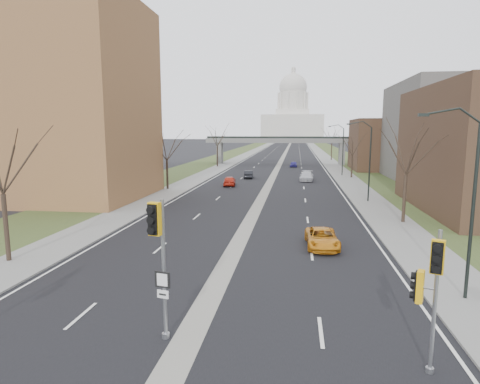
% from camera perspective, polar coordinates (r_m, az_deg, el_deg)
% --- Properties ---
extents(ground, '(700.00, 700.00, 0.00)m').
position_cam_1_polar(ground, '(15.58, -8.22, -21.38)').
color(ground, black).
rests_on(ground, ground).
extents(road_surface, '(20.00, 600.00, 0.01)m').
position_cam_1_polar(road_surface, '(163.14, 6.68, 5.95)').
color(road_surface, black).
rests_on(road_surface, ground).
extents(median_strip, '(1.20, 600.00, 0.02)m').
position_cam_1_polar(median_strip, '(163.14, 6.68, 5.95)').
color(median_strip, gray).
rests_on(median_strip, ground).
extents(sidewalk_right, '(4.00, 600.00, 0.12)m').
position_cam_1_polar(sidewalk_right, '(163.29, 10.91, 5.88)').
color(sidewalk_right, gray).
rests_on(sidewalk_right, ground).
extents(sidewalk_left, '(4.00, 600.00, 0.12)m').
position_cam_1_polar(sidewalk_left, '(163.86, 2.46, 6.04)').
color(sidewalk_left, gray).
rests_on(sidewalk_left, ground).
extents(grass_verge_right, '(8.00, 600.00, 0.10)m').
position_cam_1_polar(grass_verge_right, '(163.69, 13.02, 5.81)').
color(grass_verge_right, '#31411E').
rests_on(grass_verge_right, ground).
extents(grass_verge_left, '(8.00, 600.00, 0.10)m').
position_cam_1_polar(grass_verge_left, '(164.55, 0.37, 6.05)').
color(grass_verge_left, '#31411E').
rests_on(grass_verge_left, ground).
extents(apartment_building, '(25.00, 16.00, 22.00)m').
position_cam_1_polar(apartment_building, '(52.40, -27.38, 11.30)').
color(apartment_building, '#97653C').
rests_on(apartment_building, ground).
extents(commercial_block_mid, '(18.00, 22.00, 15.00)m').
position_cam_1_polar(commercial_block_mid, '(69.23, 28.65, 7.45)').
color(commercial_block_mid, '#5F5C57').
rests_on(commercial_block_mid, ground).
extents(commercial_block_far, '(14.00, 14.00, 10.00)m').
position_cam_1_polar(commercial_block_far, '(84.90, 20.45, 6.32)').
color(commercial_block_far, '#442E1F').
rests_on(commercial_block_far, ground).
extents(pedestrian_bridge, '(34.00, 3.00, 6.45)m').
position_cam_1_polar(pedestrian_bridge, '(93.03, 5.65, 6.89)').
color(pedestrian_bridge, slate).
rests_on(pedestrian_bridge, ground).
extents(capitol, '(48.00, 42.00, 55.75)m').
position_cam_1_polar(capitol, '(333.10, 7.48, 10.53)').
color(capitol, beige).
rests_on(capitol, ground).
extents(streetlight_near, '(2.61, 0.20, 8.70)m').
position_cam_1_polar(streetlight_near, '(20.20, 28.65, 5.29)').
color(streetlight_near, black).
rests_on(streetlight_near, sidewalk_right).
extents(streetlight_mid, '(2.61, 0.20, 8.70)m').
position_cam_1_polar(streetlight_mid, '(45.46, 17.12, 7.30)').
color(streetlight_mid, black).
rests_on(streetlight_mid, sidewalk_right).
extents(streetlight_far, '(2.61, 0.20, 8.70)m').
position_cam_1_polar(streetlight_far, '(71.26, 13.86, 7.82)').
color(streetlight_far, black).
rests_on(streetlight_far, sidewalk_right).
extents(tree_left_b, '(6.75, 6.75, 8.81)m').
position_cam_1_polar(tree_left_b, '(53.66, -10.43, 6.93)').
color(tree_left_b, '#382B21').
rests_on(tree_left_b, sidewalk_left).
extents(tree_left_c, '(7.65, 7.65, 9.99)m').
position_cam_1_polar(tree_left_c, '(86.57, -3.27, 8.24)').
color(tree_left_c, '#382B21').
rests_on(tree_left_c, sidewalk_left).
extents(tree_right_a, '(7.20, 7.20, 9.40)m').
position_cam_1_polar(tree_right_a, '(36.09, 22.75, 6.23)').
color(tree_right_a, '#382B21').
rests_on(tree_right_a, sidewalk_right).
extents(tree_right_b, '(6.30, 6.30, 8.22)m').
position_cam_1_polar(tree_right_b, '(68.54, 15.75, 6.77)').
color(tree_right_b, '#382B21').
rests_on(tree_right_b, sidewalk_right).
extents(tree_right_c, '(7.65, 7.65, 9.99)m').
position_cam_1_polar(tree_right_c, '(108.29, 12.97, 8.13)').
color(tree_right_c, '#382B21').
rests_on(tree_right_c, sidewalk_right).
extents(signal_pole_median, '(0.66, 0.89, 5.35)m').
position_cam_1_polar(signal_pole_median, '(14.77, -11.48, -7.41)').
color(signal_pole_median, gray).
rests_on(signal_pole_median, ground).
extents(signal_pole_right, '(0.80, 1.09, 4.77)m').
position_cam_1_polar(signal_pole_right, '(14.11, 25.39, -11.46)').
color(signal_pole_right, gray).
rests_on(signal_pole_right, ground).
extents(car_left_near, '(2.14, 4.28, 1.40)m').
position_cam_1_polar(car_left_near, '(56.99, -1.50, 1.59)').
color(car_left_near, red).
rests_on(car_left_near, ground).
extents(car_left_far, '(1.61, 3.91, 1.26)m').
position_cam_1_polar(car_left_far, '(66.17, 1.25, 2.53)').
color(car_left_far, black).
rests_on(car_left_far, ground).
extents(car_right_near, '(2.28, 4.58, 1.25)m').
position_cam_1_polar(car_right_near, '(27.71, 11.58, -6.44)').
color(car_right_near, orange).
rests_on(car_right_near, ground).
extents(car_right_mid, '(2.30, 5.07, 1.44)m').
position_cam_1_polar(car_right_mid, '(63.65, 9.45, 2.25)').
color(car_right_mid, '#B9BBC2').
rests_on(car_right_mid, ground).
extents(car_right_far, '(1.65, 3.69, 1.23)m').
position_cam_1_polar(car_right_far, '(87.24, 7.64, 3.95)').
color(car_right_far, navy).
rests_on(car_right_far, ground).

